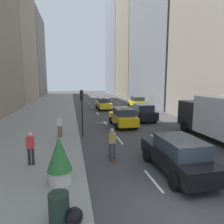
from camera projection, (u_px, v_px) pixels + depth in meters
name	position (u px, v px, depth m)	size (l,w,h in m)	color
ground_plane	(182.00, 209.00, 6.71)	(160.00, 160.00, 0.00)	#3D3D3F
sidewalk_left	(49.00, 108.00, 31.40)	(8.00, 66.00, 0.15)	gray
lane_markings	(114.00, 110.00, 29.47)	(5.72, 56.00, 0.01)	white
building_row_right	(145.00, 25.00, 41.05)	(6.00, 65.72, 37.62)	gray
taxi_lead	(104.00, 104.00, 29.58)	(2.02, 4.40, 1.87)	yellow
taxi_second	(137.00, 102.00, 31.88)	(2.02, 4.40, 1.87)	yellow
taxi_third	(123.00, 117.00, 18.76)	(2.02, 4.40, 1.87)	yellow
sedan_black_near	(177.00, 155.00, 9.24)	(2.02, 4.65, 1.70)	black
sedan_silver_behind	(142.00, 112.00, 21.57)	(2.02, 4.59, 1.77)	black
skateboarder	(112.00, 142.00, 10.81)	(0.36, 0.80, 1.75)	brown
trash_can	(59.00, 208.00, 5.79)	(0.60, 0.60, 0.90)	#1E2D23
planter_with_shrub	(59.00, 159.00, 7.95)	(1.00, 1.00, 1.95)	beige
trash_bag	(74.00, 217.00, 5.71)	(0.52, 0.52, 0.52)	black
pedestrian_near_curb	(30.00, 147.00, 9.73)	(0.36, 0.22, 1.65)	#23232D
pedestrian_mid_block	(60.00, 125.00, 14.55)	(0.36, 0.22, 1.65)	brown
traffic_light_pole	(82.00, 105.00, 15.13)	(0.24, 0.42, 3.60)	black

